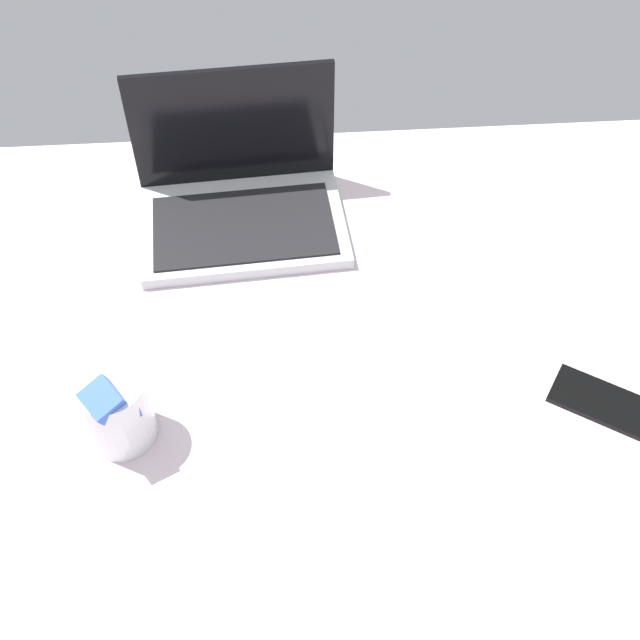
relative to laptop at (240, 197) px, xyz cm
name	(u,v)px	position (x,y,z in cm)	size (l,w,h in cm)	color
bed_mattress	(196,508)	(-7.41, -48.35, -13.41)	(180.00, 140.00, 18.00)	silver
laptop	(240,197)	(0.00, 0.00, 0.00)	(34.51, 25.22, 23.00)	#B7BABC
snack_cup	(115,409)	(-16.12, -41.39, 1.48)	(9.47, 10.12, 13.74)	silver
cell_phone	(603,403)	(48.95, -41.27, -4.01)	(6.80, 14.00, 0.80)	black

